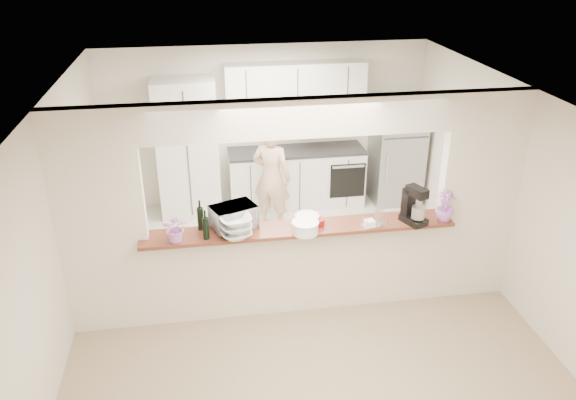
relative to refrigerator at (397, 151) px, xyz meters
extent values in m
plane|color=#9B8B69|center=(-2.05, -2.65, -0.85)|extent=(6.00, 6.00, 0.00)
cube|color=beige|center=(-2.05, -1.10, -0.84)|extent=(5.00, 2.90, 0.01)
cube|color=silver|center=(-4.10, -2.65, 0.40)|extent=(0.90, 0.15, 2.50)
cube|color=silver|center=(0.00, -2.65, 0.40)|extent=(0.90, 0.15, 2.50)
cube|color=silver|center=(-2.05, -2.65, 1.45)|extent=(3.20, 0.15, 0.40)
cube|color=silver|center=(-2.05, -2.65, -0.32)|extent=(3.20, 0.15, 1.05)
cube|color=brown|center=(-2.05, -2.70, 0.22)|extent=(3.40, 0.38, 0.04)
cube|color=silver|center=(-3.25, 0.05, 0.20)|extent=(0.90, 0.60, 2.10)
cube|color=silver|center=(-1.60, 0.05, -0.40)|extent=(2.10, 0.60, 0.90)
cube|color=#2A2A2C|center=(-1.60, 0.05, 0.07)|extent=(2.10, 0.62, 0.04)
cube|color=silver|center=(-1.60, 0.18, 1.02)|extent=(2.10, 0.35, 0.75)
cube|color=black|center=(-1.35, 0.07, 0.59)|extent=(0.75, 0.45, 0.12)
cube|color=black|center=(-0.85, -0.25, -0.35)|extent=(0.55, 0.02, 0.55)
cube|color=#A6A7AB|center=(0.00, 0.00, 0.00)|extent=(0.75, 0.70, 1.70)
imported|color=#D16EB7|center=(-3.35, -2.80, 0.39)|extent=(0.30, 0.27, 0.30)
cylinder|color=black|center=(-3.10, -2.58, 0.37)|extent=(0.07, 0.07, 0.25)
cylinder|color=black|center=(-3.10, -2.58, 0.54)|extent=(0.02, 0.02, 0.09)
cylinder|color=black|center=(-3.05, -2.80, 0.36)|extent=(0.07, 0.07, 0.24)
cylinder|color=black|center=(-3.05, -2.80, 0.52)|extent=(0.02, 0.02, 0.08)
imported|color=#B9B8BD|center=(-2.75, -2.60, 0.37)|extent=(0.55, 0.46, 0.26)
imported|color=white|center=(-2.74, -2.82, 0.36)|extent=(0.38, 0.38, 0.24)
cylinder|color=white|center=(-2.01, -2.84, 0.30)|extent=(0.28, 0.28, 0.12)
cylinder|color=white|center=(-2.01, -2.84, 0.37)|extent=(0.29, 0.29, 0.01)
cylinder|color=white|center=(-1.95, -2.62, 0.28)|extent=(0.26, 0.26, 0.09)
cylinder|color=white|center=(-1.95, -2.62, 0.33)|extent=(0.27, 0.27, 0.01)
cylinder|color=maroon|center=(-1.85, -2.68, 0.28)|extent=(0.16, 0.16, 0.08)
cylinder|color=tan|center=(-2.00, -2.68, 0.27)|extent=(0.14, 0.14, 0.07)
cube|color=silver|center=(-1.25, -2.80, 0.25)|extent=(0.25, 0.17, 0.01)
cube|color=white|center=(-1.25, -2.80, 0.28)|extent=(0.11, 0.11, 0.06)
cube|color=black|center=(-0.80, -2.80, 0.28)|extent=(0.28, 0.33, 0.07)
cube|color=black|center=(-0.84, -2.71, 0.46)|extent=(0.15, 0.14, 0.31)
cube|color=black|center=(-0.80, -2.81, 0.62)|extent=(0.21, 0.27, 0.10)
cylinder|color=#B7B7BC|center=(-0.78, -2.86, 0.39)|extent=(0.14, 0.14, 0.13)
imported|color=#B062B6|center=(-0.45, -2.80, 0.42)|extent=(0.23, 0.23, 0.35)
imported|color=tan|center=(-2.08, -0.63, -0.06)|extent=(0.69, 0.61, 1.58)
camera|label=1|loc=(-3.02, -7.96, 3.12)|focal=35.00mm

